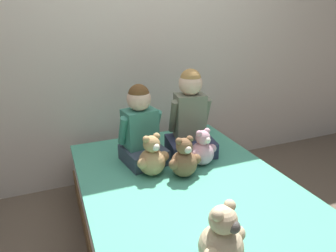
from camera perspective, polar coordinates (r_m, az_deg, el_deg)
The scene contains 9 objects.
ground_plane at distance 2.25m, azimuth 3.98°, elevation -21.17°, with size 14.00×14.00×0.00m, color brown.
wall_behind_bed at distance 2.71m, azimuth -5.86°, elevation 15.40°, with size 8.00×0.06×2.50m.
bed at distance 2.11m, azimuth 4.14°, elevation -16.65°, with size 1.34×1.91×0.45m.
child_on_left at distance 2.19m, azimuth -5.20°, elevation -0.44°, with size 0.34×0.35×0.58m.
child_on_right at distance 2.32m, azimuth 4.24°, elevation 1.51°, with size 0.39×0.35×0.66m.
teddy_bear_held_by_left_child at distance 2.05m, azimuth -3.05°, elevation -6.08°, with size 0.24×0.19×0.30m.
teddy_bear_held_by_right_child at distance 2.20m, azimuth 6.59°, elevation -4.51°, with size 0.22×0.17×0.28m.
teddy_bear_between_children at distance 2.04m, azimuth 3.09°, elevation -6.43°, with size 0.24×0.18×0.29m.
teddy_bear_at_foot_of_bed at distance 1.40m, azimuth 10.21°, elevation -20.73°, with size 0.25×0.20×0.32m.
Camera 1 is at (-0.76, -1.49, 1.52)m, focal length 32.00 mm.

